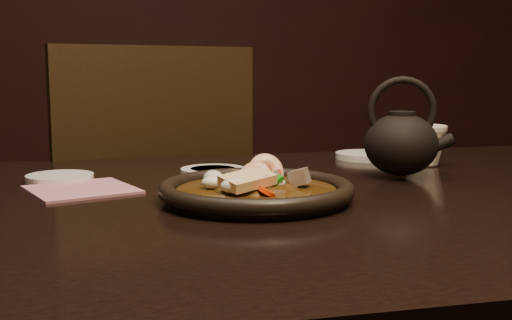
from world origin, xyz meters
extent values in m
cube|color=black|center=(0.00, 0.00, 0.73)|extent=(1.60, 0.90, 0.04)
cube|color=black|center=(-0.28, 0.70, 0.47)|extent=(0.56, 0.56, 0.04)
cylinder|color=black|center=(-0.14, 0.93, 0.23)|extent=(0.04, 0.04, 0.45)
cube|color=black|center=(-0.23, 0.50, 0.74)|extent=(0.43, 0.14, 0.48)
cylinder|color=black|center=(-0.14, -0.03, 0.76)|extent=(0.24, 0.24, 0.01)
torus|color=black|center=(-0.14, -0.03, 0.77)|extent=(0.27, 0.27, 0.02)
cylinder|color=#3A230A|center=(-0.14, -0.03, 0.76)|extent=(0.22, 0.22, 0.01)
ellipsoid|color=#3A230A|center=(-0.14, -0.03, 0.76)|extent=(0.12, 0.11, 0.03)
torus|color=beige|center=(-0.11, 0.02, 0.78)|extent=(0.06, 0.06, 0.05)
torus|color=beige|center=(-0.15, -0.04, 0.78)|extent=(0.07, 0.07, 0.05)
torus|color=beige|center=(-0.14, -0.02, 0.77)|extent=(0.08, 0.08, 0.04)
cube|color=gray|center=(-0.13, -0.01, 0.78)|extent=(0.03, 0.03, 0.03)
cube|color=gray|center=(-0.12, -0.03, 0.78)|extent=(0.04, 0.03, 0.03)
cube|color=gray|center=(-0.16, 0.02, 0.77)|extent=(0.03, 0.03, 0.03)
cube|color=gray|center=(-0.14, -0.06, 0.78)|extent=(0.03, 0.03, 0.03)
cube|color=gray|center=(-0.08, -0.04, 0.78)|extent=(0.04, 0.04, 0.03)
cube|color=gray|center=(-0.14, -0.01, 0.77)|extent=(0.04, 0.03, 0.03)
cube|color=gray|center=(-0.14, -0.04, 0.78)|extent=(0.04, 0.04, 0.03)
cylinder|color=#FD3508|center=(-0.14, -0.08, 0.77)|extent=(0.04, 0.04, 0.02)
cylinder|color=#FD3508|center=(-0.16, -0.04, 0.77)|extent=(0.04, 0.04, 0.02)
cylinder|color=#FD3508|center=(-0.11, 0.00, 0.78)|extent=(0.06, 0.06, 0.03)
cylinder|color=#FD3508|center=(-0.14, -0.03, 0.77)|extent=(0.05, 0.05, 0.03)
cylinder|color=#FD3508|center=(-0.14, -0.04, 0.78)|extent=(0.06, 0.06, 0.02)
cube|color=#177516|center=(-0.14, 0.00, 0.78)|extent=(0.04, 0.03, 0.02)
cube|color=#177516|center=(-0.15, -0.03, 0.77)|extent=(0.04, 0.03, 0.03)
cube|color=#177516|center=(-0.15, -0.04, 0.77)|extent=(0.02, 0.04, 0.03)
cube|color=#177516|center=(-0.15, -0.04, 0.77)|extent=(0.01, 0.04, 0.02)
cube|color=#177516|center=(-0.13, -0.06, 0.78)|extent=(0.04, 0.03, 0.02)
cube|color=#177516|center=(-0.13, -0.06, 0.78)|extent=(0.03, 0.03, 0.03)
ellipsoid|color=beige|center=(-0.20, -0.02, 0.78)|extent=(0.03, 0.03, 0.02)
ellipsoid|color=beige|center=(-0.19, 0.01, 0.78)|extent=(0.03, 0.04, 0.03)
ellipsoid|color=beige|center=(-0.12, -0.05, 0.78)|extent=(0.04, 0.03, 0.02)
ellipsoid|color=beige|center=(-0.14, -0.06, 0.77)|extent=(0.04, 0.03, 0.02)
ellipsoid|color=beige|center=(-0.14, -0.01, 0.77)|extent=(0.03, 0.03, 0.02)
ellipsoid|color=beige|center=(-0.18, -0.07, 0.78)|extent=(0.04, 0.02, 0.02)
cube|color=#F6D193|center=(-0.16, -0.06, 0.79)|extent=(0.08, 0.07, 0.03)
cylinder|color=white|center=(-0.16, 0.18, 0.76)|extent=(0.11, 0.11, 0.02)
cylinder|color=white|center=(-0.41, 0.20, 0.76)|extent=(0.11, 0.11, 0.01)
cylinder|color=white|center=(0.18, 0.32, 0.76)|extent=(0.12, 0.12, 0.01)
imported|color=#EEE2CE|center=(0.24, 0.21, 0.79)|extent=(0.10, 0.10, 0.08)
cylinder|color=tan|center=(-0.14, -0.04, 0.75)|extent=(0.05, 0.23, 0.01)
cylinder|color=tan|center=(-0.14, -0.02, 0.75)|extent=(0.05, 0.23, 0.01)
cube|color=#B7707C|center=(-0.37, 0.10, 0.75)|extent=(0.18, 0.18, 0.00)
ellipsoid|color=black|center=(0.14, 0.10, 0.81)|extent=(0.12, 0.12, 0.10)
cylinder|color=black|center=(0.14, 0.10, 0.85)|extent=(0.04, 0.04, 0.02)
cylinder|color=black|center=(0.20, 0.08, 0.81)|extent=(0.06, 0.04, 0.04)
torus|color=black|center=(0.14, 0.10, 0.86)|extent=(0.11, 0.05, 0.11)
camera|label=1|loc=(-0.35, -0.87, 0.93)|focal=45.00mm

